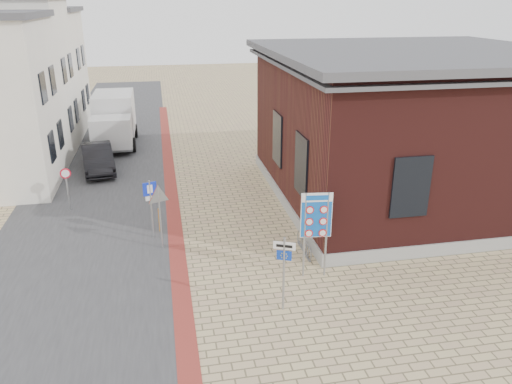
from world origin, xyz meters
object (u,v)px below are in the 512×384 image
object	(u,v)px
sedan	(98,158)
bollard	(160,220)
border_sign	(316,217)
essen_sign	(284,263)
parking_sign	(151,199)
box_truck	(114,119)

from	to	relation	value
sedan	bollard	distance (m)	8.99
sedan	border_sign	xyz separation A→B (m)	(8.27, -12.90, 1.46)
sedan	essen_sign	world-z (taller)	essen_sign
essen_sign	sedan	bearing A→B (deg)	138.77
essen_sign	parking_sign	xyz separation A→B (m)	(-3.86, 5.72, 0.02)
box_truck	essen_sign	distance (m)	20.87
box_truck	essen_sign	bearing A→B (deg)	-72.69
border_sign	bollard	size ratio (longest dim) A/B	2.97
parking_sign	bollard	distance (m)	1.25
box_truck	bollard	world-z (taller)	box_truck
sedan	box_truck	size ratio (longest dim) A/B	0.73
box_truck	parking_sign	bearing A→B (deg)	-80.64
sedan	box_truck	world-z (taller)	box_truck
essen_sign	bollard	xyz separation A→B (m)	(-3.58, 6.22, -1.09)
border_sign	essen_sign	xyz separation A→B (m)	(-1.50, -1.72, -0.58)
border_sign	essen_sign	bearing A→B (deg)	-124.72
border_sign	essen_sign	size ratio (longest dim) A/B	1.25
box_truck	parking_sign	xyz separation A→B (m)	(2.33, -14.22, -0.01)
essen_sign	bollard	size ratio (longest dim) A/B	2.38
essen_sign	bollard	bearing A→B (deg)	143.85
bollard	parking_sign	bearing A→B (deg)	-119.18
box_truck	parking_sign	world-z (taller)	box_truck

